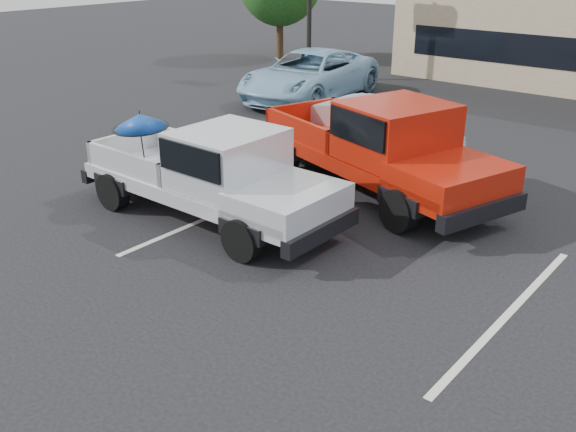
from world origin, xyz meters
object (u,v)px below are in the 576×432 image
Objects in this scene: silver_pickup at (219,171)px; red_pickup at (389,146)px; blue_suv at (309,75)px; silver_sedan at (373,132)px.

silver_pickup and red_pickup have the same top height.
red_pickup is 1.12× the size of blue_suv.
blue_suv is (-6.95, 6.31, -0.30)m from red_pickup.
silver_pickup is at bearing -66.98° from blue_suv.
silver_pickup reaches higher than silver_sedan.
silver_sedan is (-1.58, 1.91, -0.39)m from red_pickup.
silver_pickup is 5.17m from silver_sedan.
silver_sedan is 0.75× the size of blue_suv.
red_pickup is at bearing -140.10° from silver_sedan.
silver_pickup is 10.88m from blue_suv.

